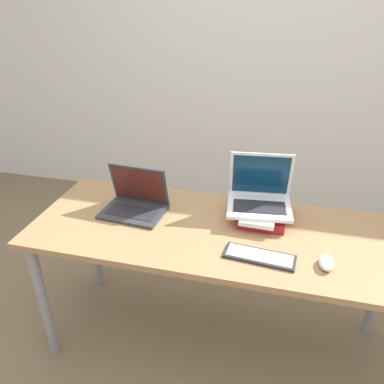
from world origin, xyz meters
name	(u,v)px	position (x,y,z in m)	size (l,w,h in m)	color
wall_back	(260,46)	(0.00, 1.97, 1.35)	(8.00, 0.05, 2.70)	silver
desk	(219,243)	(0.00, 0.34, 0.66)	(1.77, 0.67, 0.74)	#9E754C
laptop_left	(135,203)	(-0.44, 0.40, 0.79)	(0.32, 0.24, 0.23)	#333338
book_stack	(261,215)	(0.18, 0.47, 0.77)	(0.22, 0.26, 0.06)	maroon
laptop_on_books	(260,196)	(0.16, 0.51, 0.85)	(0.33, 0.27, 0.25)	silver
wireless_keyboard	(260,256)	(0.20, 0.17, 0.75)	(0.30, 0.13, 0.01)	#28282D
mouse	(326,263)	(0.46, 0.18, 0.76)	(0.06, 0.10, 0.04)	white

